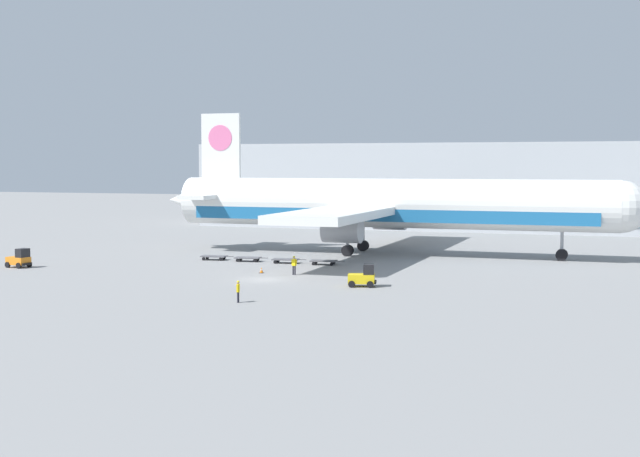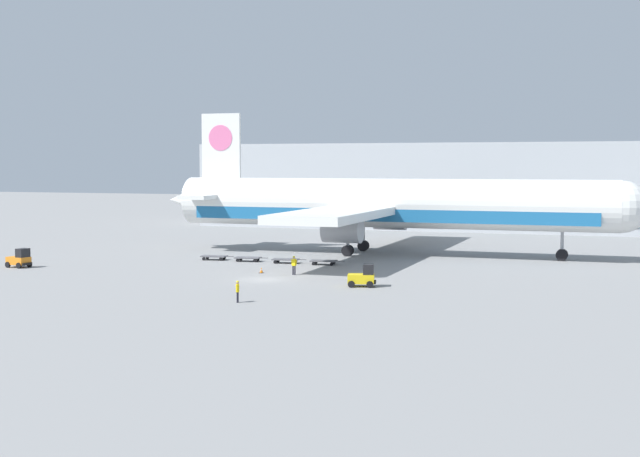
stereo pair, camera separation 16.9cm
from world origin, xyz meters
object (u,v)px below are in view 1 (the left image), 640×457
object	(u,v)px
baggage_tug_foreground	(363,277)
ground_crew_far	(238,290)
ground_crew_near	(294,264)
baggage_tug_mid	(20,259)
traffic_cone_near	(261,270)
baggage_dolly_third	(286,260)
baggage_dolly_lead	(214,257)
baggage_dolly_trail	(324,261)
baggage_dolly_second	(248,258)
airplane_main	(383,205)

from	to	relation	value
baggage_tug_foreground	ground_crew_far	bearing A→B (deg)	-133.32
ground_crew_near	baggage_tug_foreground	bearing A→B (deg)	152.13
baggage_tug_mid	traffic_cone_near	xyz separation A→B (m)	(25.53, 3.94, -0.60)
baggage_dolly_third	ground_crew_far	size ratio (longest dim) A/B	2.19
baggage_dolly_lead	baggage_dolly_trail	world-z (taller)	same
baggage_dolly_third	baggage_tug_foreground	bearing A→B (deg)	-56.44
ground_crew_near	ground_crew_far	world-z (taller)	ground_crew_near
baggage_dolly_third	traffic_cone_near	bearing A→B (deg)	-92.13
baggage_dolly_third	baggage_dolly_lead	bearing A→B (deg)	169.66
baggage_dolly_lead	ground_crew_far	distance (m)	30.89
baggage_tug_mid	baggage_dolly_trail	size ratio (longest dim) A/B	0.70
baggage_tug_mid	baggage_dolly_second	world-z (taller)	baggage_tug_mid
airplane_main	ground_crew_near	bearing A→B (deg)	-97.98
baggage_tug_mid	baggage_dolly_trail	world-z (taller)	baggage_tug_mid
baggage_dolly_third	ground_crew_far	xyz separation A→B (m)	(6.42, -26.55, 0.62)
ground_crew_near	baggage_tug_mid	bearing A→B (deg)	12.64
baggage_dolly_trail	baggage_dolly_third	bearing A→B (deg)	171.34
baggage_tug_foreground	baggage_dolly_third	distance (m)	19.79
baggage_dolly_lead	baggage_dolly_third	bearing A→B (deg)	-10.34
baggage_tug_foreground	baggage_dolly_third	size ratio (longest dim) A/B	0.72
baggage_dolly_third	traffic_cone_near	xyz separation A→B (m)	(0.90, -8.82, -0.11)
airplane_main	baggage_dolly_second	bearing A→B (deg)	-134.55
ground_crew_far	traffic_cone_near	xyz separation A→B (m)	(-5.52, 17.73, -0.73)
baggage_dolly_lead	airplane_main	bearing A→B (deg)	28.71
baggage_tug_mid	ground_crew_near	size ratio (longest dim) A/B	1.43
airplane_main	traffic_cone_near	distance (m)	22.96
baggage_dolly_lead	baggage_dolly_third	xyz separation A→B (m)	(8.73, -0.36, 0.00)
baggage_dolly_lead	baggage_tug_mid	bearing A→B (deg)	-148.44
baggage_dolly_lead	baggage_dolly_second	world-z (taller)	same
baggage_dolly_lead	baggage_dolly_trail	xyz separation A→B (m)	(13.12, -0.42, 0.00)
baggage_tug_foreground	baggage_dolly_second	xyz separation A→B (m)	(-17.67, 15.06, -0.49)
baggage_dolly_trail	ground_crew_far	size ratio (longest dim) A/B	2.19
baggage_tug_mid	baggage_dolly_lead	xyz separation A→B (m)	(15.90, 13.12, -0.49)
ground_crew_near	airplane_main	bearing A→B (deg)	-92.60
ground_crew_far	baggage_dolly_trail	bearing A→B (deg)	-12.38
airplane_main	ground_crew_far	world-z (taller)	airplane_main
ground_crew_near	traffic_cone_near	size ratio (longest dim) A/B	3.23
baggage_tug_mid	ground_crew_near	distance (m)	29.31
baggage_tug_foreground	ground_crew_near	size ratio (longest dim) A/B	1.46
baggage_dolly_lead	baggage_dolly_trail	size ratio (longest dim) A/B	1.00
baggage_dolly_third	ground_crew_near	bearing A→B (deg)	-71.93
baggage_tug_mid	baggage_dolly_trail	xyz separation A→B (m)	(29.02, 12.70, -0.49)
baggage_dolly_lead	ground_crew_near	xyz separation A→B (m)	(13.17, -9.47, 0.71)
airplane_main	baggage_dolly_lead	xyz separation A→B (m)	(-16.24, -12.09, -5.45)
baggage_tug_mid	airplane_main	bearing A→B (deg)	47.92
baggage_tug_mid	ground_crew_near	world-z (taller)	baggage_tug_mid
baggage_tug_mid	traffic_cone_near	bearing A→B (deg)	18.59
baggage_tug_foreground	baggage_tug_mid	distance (m)	37.80
baggage_dolly_lead	ground_crew_near	size ratio (longest dim) A/B	2.04
baggage_tug_foreground	baggage_dolly_trail	size ratio (longest dim) A/B	0.72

